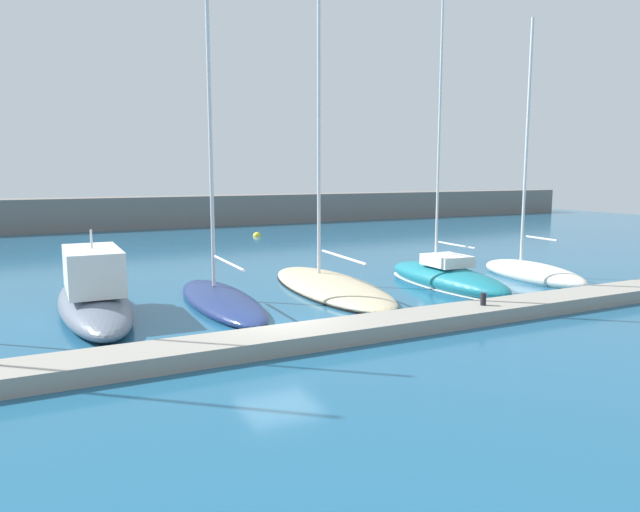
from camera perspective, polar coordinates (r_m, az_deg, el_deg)
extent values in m
plane|color=#1E567A|center=(19.10, -4.06, -7.51)|extent=(120.00, 120.00, 0.00)
cube|color=gray|center=(17.72, -2.18, -7.92)|extent=(35.80, 1.71, 0.49)
cube|color=slate|center=(56.67, -19.62, 3.92)|extent=(108.00, 3.49, 2.89)
ellipsoid|color=slate|center=(23.13, -21.07, -4.42)|extent=(2.58, 9.94, 1.20)
cube|color=silver|center=(22.47, -21.15, -1.24)|extent=(1.89, 3.71, 1.53)
cube|color=black|center=(24.30, -21.56, -0.05)|extent=(1.66, 0.95, 0.85)
cylinder|color=silver|center=(22.33, -21.30, 1.54)|extent=(0.08, 0.08, 0.67)
ellipsoid|color=navy|center=(23.38, -9.58, -4.32)|extent=(2.61, 8.80, 0.83)
cylinder|color=silver|center=(24.01, -10.71, 15.85)|extent=(0.15, 0.15, 15.72)
cylinder|color=silver|center=(21.98, -8.88, -0.67)|extent=(0.22, 3.71, 0.11)
ellipsoid|color=beige|center=(25.93, 0.99, -3.00)|extent=(4.15, 10.61, 0.84)
ellipsoid|color=black|center=(25.95, 0.99, -3.26)|extent=(4.19, 10.71, 0.12)
cylinder|color=silver|center=(27.09, -0.12, 18.53)|extent=(0.15, 0.15, 18.94)
cylinder|color=silver|center=(24.49, 2.23, -0.10)|extent=(0.43, 4.30, 0.11)
ellipsoid|color=#19707F|center=(27.50, 12.14, -2.17)|extent=(2.73, 8.18, 1.21)
ellipsoid|color=silver|center=(27.55, 12.12, -2.77)|extent=(2.76, 8.27, 0.12)
cylinder|color=silver|center=(27.99, 11.60, 15.36)|extent=(0.11, 0.11, 15.65)
cylinder|color=silver|center=(26.76, 13.06, 1.05)|extent=(0.18, 2.58, 0.08)
cube|color=silver|center=(27.35, 12.22, -0.42)|extent=(1.74, 2.03, 0.49)
ellipsoid|color=silver|center=(30.31, 19.91, -1.64)|extent=(2.59, 6.72, 1.13)
cylinder|color=silver|center=(30.58, 19.41, 10.37)|extent=(0.14, 0.14, 11.52)
cylinder|color=silver|center=(29.73, 20.67, 1.60)|extent=(0.26, 1.98, 0.10)
sphere|color=yellow|center=(48.00, -6.13, 1.93)|extent=(0.65, 0.65, 0.65)
cylinder|color=black|center=(21.52, 15.56, -4.05)|extent=(0.20, 0.20, 0.44)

